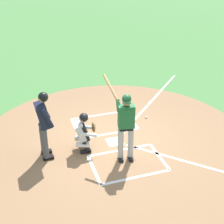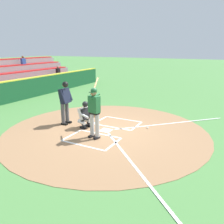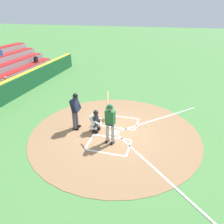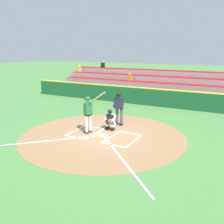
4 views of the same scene
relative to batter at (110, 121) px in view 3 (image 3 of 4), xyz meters
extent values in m
plane|color=#4C8442|center=(-0.83, 0.00, -1.10)|extent=(120.00, 120.00, 0.00)
cylinder|color=#99704C|center=(-0.83, 0.00, -1.09)|extent=(8.00, 8.00, 0.01)
cube|color=white|center=(-0.83, 0.00, -1.08)|extent=(0.44, 0.44, 0.01)
cube|color=white|center=(-1.88, -0.90, -1.08)|extent=(1.20, 0.08, 0.01)
cube|color=white|center=(-1.88, 0.90, -1.08)|extent=(1.20, 0.08, 0.01)
cube|color=white|center=(-1.28, 0.00, -1.08)|extent=(0.08, 1.80, 0.01)
cube|color=white|center=(-2.48, 0.00, -1.08)|extent=(0.08, 1.80, 0.01)
cube|color=white|center=(0.22, -0.90, -1.08)|extent=(1.20, 0.08, 0.01)
cube|color=white|center=(0.22, 0.90, -1.08)|extent=(1.20, 0.08, 0.01)
cube|color=white|center=(-0.38, 0.00, -1.08)|extent=(0.08, 1.80, 0.01)
cube|color=white|center=(0.82, 0.00, -1.08)|extent=(0.08, 1.80, 0.01)
cube|color=white|center=(1.27, 2.10, -1.08)|extent=(3.73, 3.73, 0.01)
cube|color=white|center=(-2.93, 2.10, -1.08)|extent=(3.73, 3.73, 0.01)
cylinder|color=#BCBCBC|center=(0.04, 0.14, -0.60)|extent=(0.15, 0.15, 0.84)
cube|color=black|center=(0.08, 0.13, -1.05)|extent=(0.28, 0.17, 0.09)
cylinder|color=#BCBCBC|center=(-0.01, -0.12, -0.60)|extent=(0.15, 0.15, 0.84)
cube|color=black|center=(0.02, -0.13, -1.05)|extent=(0.28, 0.17, 0.09)
cube|color=black|center=(0.01, 0.01, -0.13)|extent=(0.28, 0.38, 0.10)
cube|color=#236638|center=(0.01, 0.01, 0.18)|extent=(0.31, 0.44, 0.60)
sphere|color=#9E7051|center=(0.03, 0.01, 0.59)|extent=(0.21, 0.21, 0.21)
sphere|color=#1E512D|center=(0.01, 0.01, 0.66)|extent=(0.23, 0.23, 0.23)
cube|color=#1E512D|center=(0.12, -0.01, 0.63)|extent=(0.14, 0.19, 0.02)
cylinder|color=#236638|center=(-0.04, 0.03, 0.46)|extent=(0.44, 0.17, 0.21)
cylinder|color=#236638|center=(-0.08, -0.17, 0.46)|extent=(0.28, 0.14, 0.29)
cylinder|color=#AD7F4C|center=(-0.46, -0.23, 0.76)|extent=(0.72, 0.23, 0.53)
cylinder|color=#AD7F4C|center=(-0.12, -0.15, 0.52)|extent=(0.09, 0.09, 0.08)
cube|color=black|center=(-0.89, -0.89, -1.05)|extent=(0.15, 0.27, 0.09)
cube|color=black|center=(-0.89, -0.85, -0.90)|extent=(0.15, 0.25, 0.37)
cylinder|color=silver|center=(-0.90, -0.95, -0.82)|extent=(0.19, 0.37, 0.21)
cube|color=black|center=(-0.57, -0.93, -1.05)|extent=(0.15, 0.27, 0.09)
cube|color=black|center=(-0.57, -0.89, -0.90)|extent=(0.15, 0.25, 0.37)
cylinder|color=silver|center=(-0.58, -0.99, -0.82)|extent=(0.19, 0.37, 0.21)
cube|color=silver|center=(-0.74, -0.98, -0.48)|extent=(0.44, 0.40, 0.52)
cube|color=black|center=(-0.73, -0.87, -0.48)|extent=(0.44, 0.26, 0.46)
sphere|color=beige|center=(-0.73, -0.91, -0.11)|extent=(0.21, 0.21, 0.21)
sphere|color=black|center=(-0.73, -0.89, -0.09)|extent=(0.24, 0.24, 0.24)
cylinder|color=silver|center=(-0.92, -0.79, -0.50)|extent=(0.14, 0.46, 0.20)
cylinder|color=silver|center=(-0.52, -0.83, -0.50)|extent=(0.14, 0.46, 0.20)
ellipsoid|color=brown|center=(-0.90, -0.59, -0.53)|extent=(0.29, 0.13, 0.28)
cylinder|color=#4C4C51|center=(-0.88, -1.97, -0.59)|extent=(0.16, 0.16, 0.86)
cube|color=black|center=(-0.88, -1.92, -1.05)|extent=(0.14, 0.28, 0.09)
cylinder|color=#4C4C51|center=(-0.60, -1.96, -0.59)|extent=(0.16, 0.16, 0.86)
cube|color=black|center=(-0.60, -1.91, -1.05)|extent=(0.14, 0.28, 0.09)
cube|color=#191E33|center=(-0.74, -1.93, 0.15)|extent=(0.45, 0.38, 0.66)
sphere|color=tan|center=(-0.74, -1.89, 0.62)|extent=(0.22, 0.22, 0.22)
sphere|color=black|center=(-0.74, -1.87, 0.64)|extent=(0.25, 0.25, 0.25)
cylinder|color=#191E33|center=(-0.98, -1.85, 0.18)|extent=(0.11, 0.29, 0.56)
cylinder|color=#191E33|center=(-0.50, -1.84, 0.18)|extent=(0.11, 0.29, 0.56)
sphere|color=white|center=(-1.83, 1.40, -1.06)|extent=(0.07, 0.07, 0.07)
cube|color=black|center=(-8.88, -9.33, 0.11)|extent=(0.36, 0.22, 0.46)
sphere|color=#9E7051|center=(-8.88, -9.33, 0.45)|extent=(0.20, 0.20, 0.20)
cube|color=#284C9E|center=(-6.71, -11.03, 1.01)|extent=(0.36, 0.22, 0.46)
cube|color=orange|center=(-3.92, -8.48, -0.34)|extent=(0.36, 0.22, 0.46)
sphere|color=tan|center=(-3.92, -8.48, 0.00)|extent=(0.20, 0.20, 0.20)
camera|label=1|loc=(6.66, -2.52, 4.12)|focal=53.27mm
camera|label=2|loc=(6.62, 4.23, 2.13)|focal=36.52mm
camera|label=3|loc=(7.53, 2.13, 4.32)|focal=33.87mm
camera|label=4|loc=(-6.62, 9.88, 3.01)|focal=39.61mm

